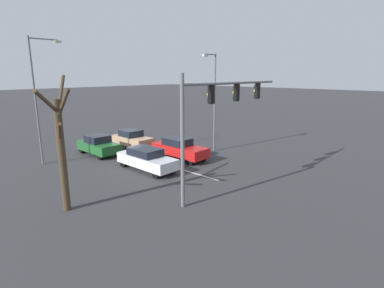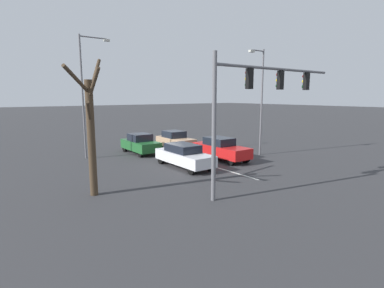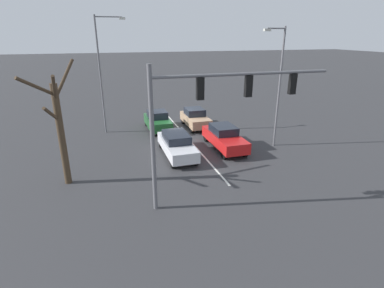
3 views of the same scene
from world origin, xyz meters
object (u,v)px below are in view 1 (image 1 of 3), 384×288
object	(u,v)px
street_lamp_right_shoulder	(38,93)
bare_tree_near	(61,146)
car_silver_midlane_front	(147,159)
car_darkgreen_midlane_second	(98,145)
street_lamp_left_shoulder	(214,97)
car_tan_leftlane_second	(132,139)
traffic_signal_gantry	(218,107)
car_red_leftlane_front	(179,148)

from	to	relation	value
street_lamp_right_shoulder	bare_tree_near	distance (m)	9.37
street_lamp_right_shoulder	bare_tree_near	world-z (taller)	street_lamp_right_shoulder
car_silver_midlane_front	car_darkgreen_midlane_second	xyz separation A→B (m)	(0.14, -6.11, 0.00)
car_darkgreen_midlane_second	street_lamp_left_shoulder	bearing A→B (deg)	139.28
car_silver_midlane_front	car_tan_leftlane_second	bearing A→B (deg)	-117.97
car_silver_midlane_front	traffic_signal_gantry	size ratio (longest dim) A/B	0.56
car_silver_midlane_front	traffic_signal_gantry	distance (m)	7.21
street_lamp_right_shoulder	car_red_leftlane_front	bearing A→B (deg)	140.65
car_silver_midlane_front	car_tan_leftlane_second	distance (m)	6.71
traffic_signal_gantry	street_lamp_left_shoulder	world-z (taller)	street_lamp_left_shoulder
car_silver_midlane_front	street_lamp_right_shoulder	distance (m)	9.03
street_lamp_left_shoulder	car_darkgreen_midlane_second	bearing A→B (deg)	-40.72
car_red_leftlane_front	traffic_signal_gantry	distance (m)	8.23
street_lamp_right_shoulder	street_lamp_left_shoulder	bearing A→B (deg)	148.83
car_darkgreen_midlane_second	traffic_signal_gantry	size ratio (longest dim) A/B	0.48
car_tan_leftlane_second	street_lamp_left_shoulder	xyz separation A→B (m)	(-3.98, 6.07, 3.84)
street_lamp_right_shoulder	bare_tree_near	size ratio (longest dim) A/B	1.39
street_lamp_right_shoulder	traffic_signal_gantry	bearing A→B (deg)	108.79
car_tan_leftlane_second	traffic_signal_gantry	distance (m)	12.93
car_silver_midlane_front	bare_tree_near	world-z (taller)	bare_tree_near
car_red_leftlane_front	car_darkgreen_midlane_second	distance (m)	6.83
street_lamp_left_shoulder	car_silver_midlane_front	bearing A→B (deg)	-1.13
car_darkgreen_midlane_second	street_lamp_right_shoulder	size ratio (longest dim) A/B	0.45
car_red_leftlane_front	traffic_signal_gantry	size ratio (longest dim) A/B	0.56
street_lamp_left_shoulder	street_lamp_right_shoulder	bearing A→B (deg)	-31.17
car_tan_leftlane_second	street_lamp_left_shoulder	bearing A→B (deg)	123.28
car_darkgreen_midlane_second	street_lamp_right_shoulder	distance (m)	5.99
car_darkgreen_midlane_second	street_lamp_right_shoulder	bearing A→B (deg)	-8.15
car_red_leftlane_front	street_lamp_left_shoulder	bearing A→B (deg)	171.91
traffic_signal_gantry	street_lamp_right_shoulder	distance (m)	13.42
car_red_leftlane_front	street_lamp_right_shoulder	bearing A→B (deg)	-39.35
car_red_leftlane_front	traffic_signal_gantry	xyz separation A→B (m)	(3.39, 6.37, 3.96)
car_red_leftlane_front	bare_tree_near	world-z (taller)	bare_tree_near
car_tan_leftlane_second	street_lamp_left_shoulder	size ratio (longest dim) A/B	0.49
traffic_signal_gantry	bare_tree_near	xyz separation A→B (m)	(6.84, -3.89, -1.55)
street_lamp_right_shoulder	street_lamp_left_shoulder	distance (m)	13.21
car_red_leftlane_front	car_tan_leftlane_second	bearing A→B (deg)	-85.87
car_tan_leftlane_second	bare_tree_near	xyz separation A→B (m)	(9.83, 8.05, 2.42)
street_lamp_left_shoulder	bare_tree_near	world-z (taller)	street_lamp_left_shoulder
street_lamp_left_shoulder	bare_tree_near	size ratio (longest dim) A/B	1.26
car_tan_leftlane_second	street_lamp_right_shoulder	size ratio (longest dim) A/B	0.44
car_silver_midlane_front	bare_tree_near	xyz separation A→B (m)	(6.68, 2.12, 2.45)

